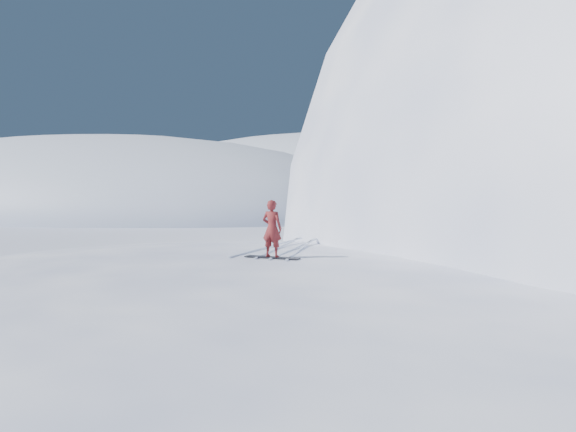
% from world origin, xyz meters
% --- Properties ---
extents(ground, '(400.00, 400.00, 0.00)m').
position_xyz_m(ground, '(0.00, 0.00, 0.00)').
color(ground, white).
rests_on(ground, ground).
extents(near_ridge, '(36.00, 28.00, 4.80)m').
position_xyz_m(near_ridge, '(1.00, 3.00, 0.00)').
color(near_ridge, white).
rests_on(near_ridge, ground).
extents(far_ridge_a, '(120.00, 70.00, 28.00)m').
position_xyz_m(far_ridge_a, '(-70.00, 60.00, 0.00)').
color(far_ridge_a, white).
rests_on(far_ridge_a, ground).
extents(far_ridge_c, '(140.00, 90.00, 36.00)m').
position_xyz_m(far_ridge_c, '(-40.00, 110.00, 0.00)').
color(far_ridge_c, white).
rests_on(far_ridge_c, ground).
extents(wind_bumps, '(16.00, 14.40, 1.00)m').
position_xyz_m(wind_bumps, '(-0.56, 2.12, 0.00)').
color(wind_bumps, white).
rests_on(wind_bumps, ground).
extents(snowboard, '(1.59, 0.34, 0.03)m').
position_xyz_m(snowboard, '(0.68, 2.40, 2.41)').
color(snowboard, black).
rests_on(snowboard, near_ridge).
extents(snowboarder, '(0.58, 0.39, 1.56)m').
position_xyz_m(snowboarder, '(0.68, 2.40, 3.21)').
color(snowboarder, maroon).
rests_on(snowboarder, snowboard).
extents(board_tracks, '(2.36, 5.98, 0.04)m').
position_xyz_m(board_tracks, '(-0.09, 4.96, 2.42)').
color(board_tracks, silver).
rests_on(board_tracks, ground).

